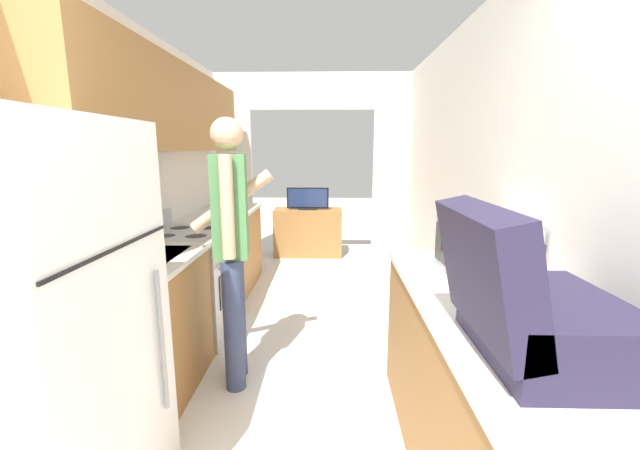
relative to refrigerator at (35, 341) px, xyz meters
The scene contains 13 objects.
wall_left 1.53m from the refrigerator, 102.79° to the left, with size 0.38×6.84×2.50m.
wall_right 2.39m from the refrigerator, 23.52° to the left, with size 0.06×6.84×2.50m.
wall_far_with_doorway 3.94m from the refrigerator, 76.78° to the left, with size 2.88×0.06×2.50m.
counter_left 2.06m from the refrigerator, 91.44° to the left, with size 0.62×3.08×0.89m.
counter_right 1.90m from the refrigerator, ahead, with size 0.62×1.71×0.89m.
refrigerator is the anchor object (origin of this frame).
range_oven 1.79m from the refrigerator, 91.40° to the left, with size 0.66×0.72×1.03m.
person 1.18m from the refrigerator, 65.00° to the left, with size 0.56×0.41×1.75m.
suitcase 1.78m from the refrigerator, ahead, with size 0.51×0.57×0.50m.
microwave 2.05m from the refrigerator, 19.06° to the left, with size 0.37×0.50×0.30m.
tv_cabinet 4.41m from the refrigerator, 79.49° to the left, with size 0.99×0.42×0.70m.
television 4.35m from the refrigerator, 79.39° to the left, with size 0.61×0.16×0.32m.
knife 2.21m from the refrigerator, 91.08° to the left, with size 0.05×0.32×0.02m.
Camera 1 is at (0.24, -0.68, 1.56)m, focal length 22.00 mm.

